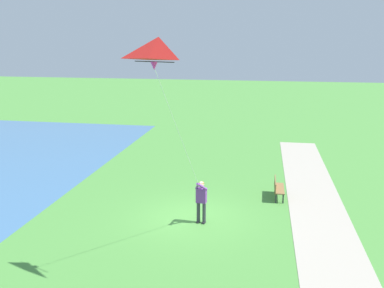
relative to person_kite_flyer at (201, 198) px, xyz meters
name	(u,v)px	position (x,y,z in m)	size (l,w,h in m)	color
ground_plane	(192,218)	(0.45, -0.37, -1.05)	(120.00, 120.00, 0.00)	#4C8E3D
walkway_path	(330,253)	(-4.76, 1.63, -1.04)	(2.40, 32.00, 0.02)	#ADA393
person_kite_flyer	(201,198)	(0.00, 0.00, 0.00)	(0.52, 0.62, 1.83)	#232328
flying_kite	(158,55)	(0.56, 4.05, 5.68)	(1.45, 4.16, 5.39)	red
park_bench_near_walkway	(278,187)	(-3.05, -3.35, -0.54)	(0.45, 1.50, 0.88)	olive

